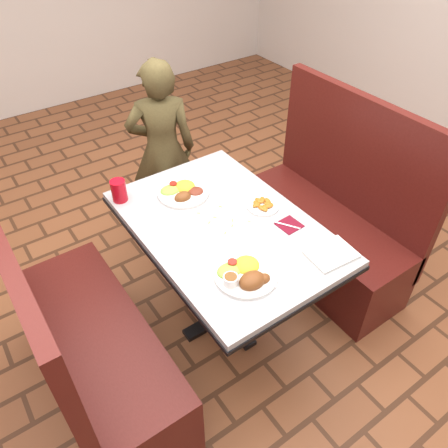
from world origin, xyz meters
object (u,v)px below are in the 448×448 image
at_px(booth_bench_left, 90,350).
at_px(plantain_plate, 263,205).
at_px(near_dinner_plate, 245,272).
at_px(dining_table, 224,238).
at_px(red_tumbler, 119,191).
at_px(booth_bench_right, 325,228).
at_px(far_dinner_plate, 183,190).
at_px(diner_person, 163,150).

bearing_deg(booth_bench_left, plantain_plate, -0.12).
xyz_separation_m(near_dinner_plate, plantain_plate, (0.38, 0.35, -0.02)).
distance_m(dining_table, booth_bench_left, 0.86).
bearing_deg(red_tumbler, near_dinner_plate, -75.56).
height_order(dining_table, booth_bench_right, booth_bench_right).
distance_m(plantain_plate, red_tumbler, 0.77).
bearing_deg(booth_bench_right, red_tumbler, 156.94).
bearing_deg(far_dinner_plate, near_dinner_plate, -97.46).
xyz_separation_m(diner_person, red_tumbler, (-0.52, -0.51, 0.18)).
xyz_separation_m(near_dinner_plate, red_tumbler, (-0.22, 0.84, 0.03)).
bearing_deg(booth_bench_left, booth_bench_right, 0.00).
bearing_deg(diner_person, far_dinner_plate, 95.28).
relative_size(dining_table, red_tumbler, 9.92).
relative_size(dining_table, plantain_plate, 7.02).
relative_size(plantain_plate, red_tumbler, 1.41).
bearing_deg(diner_person, booth_bench_left, 69.15).
distance_m(booth_bench_left, booth_bench_right, 1.60).
distance_m(diner_person, plantain_plate, 1.01).
bearing_deg(red_tumbler, dining_table, -54.73).
distance_m(booth_bench_left, far_dinner_plate, 0.95).
bearing_deg(booth_bench_right, booth_bench_left, 180.00).
xyz_separation_m(near_dinner_plate, far_dinner_plate, (0.09, 0.69, -0.01)).
distance_m(near_dinner_plate, far_dinner_plate, 0.70).
height_order(booth_bench_right, plantain_plate, booth_bench_right).
height_order(booth_bench_right, far_dinner_plate, booth_bench_right).
relative_size(near_dinner_plate, plantain_plate, 1.66).
height_order(near_dinner_plate, plantain_plate, near_dinner_plate).
relative_size(far_dinner_plate, red_tumbler, 2.31).
bearing_deg(booth_bench_left, far_dinner_plate, 24.27).
bearing_deg(booth_bench_left, diner_person, 45.45).
bearing_deg(booth_bench_right, near_dinner_plate, -159.33).
distance_m(booth_bench_left, plantain_plate, 1.13).
bearing_deg(booth_bench_right, dining_table, 180.00).
height_order(dining_table, far_dinner_plate, far_dinner_plate).
bearing_deg(near_dinner_plate, diner_person, 77.12).
bearing_deg(far_dinner_plate, dining_table, -83.69).
xyz_separation_m(booth_bench_right, red_tumbler, (-1.14, 0.49, 0.48)).
bearing_deg(red_tumbler, plantain_plate, -39.52).
height_order(near_dinner_plate, far_dinner_plate, near_dinner_plate).
bearing_deg(booth_bench_left, near_dinner_plate, -27.57).
xyz_separation_m(booth_bench_right, plantain_plate, (-0.55, -0.00, 0.43)).
height_order(plantain_plate, red_tumbler, red_tumbler).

